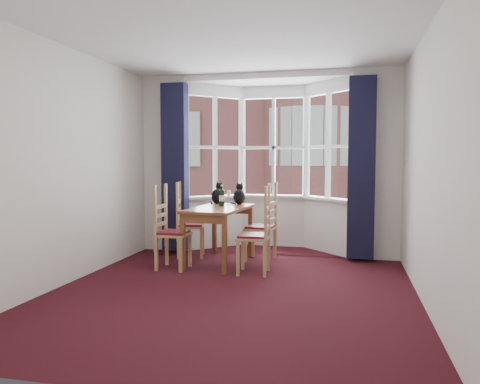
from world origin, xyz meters
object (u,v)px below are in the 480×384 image
(chair_left_far, at_px, (185,226))
(cat_right, at_px, (239,196))
(chair_right_near, at_px, (260,237))
(cat_left, at_px, (218,195))
(dining_table, at_px, (219,215))
(chair_left_near, at_px, (167,234))
(wine_bottle, at_px, (222,197))
(candle_short, at_px, (229,193))
(chair_right_far, at_px, (266,229))
(candle_tall, at_px, (219,193))

(chair_left_far, bearing_deg, cat_right, 15.24)
(chair_right_near, xyz_separation_m, cat_left, (-0.85, 1.00, 0.46))
(dining_table, height_order, chair_left_near, chair_left_near)
(chair_left_far, height_order, wine_bottle, wine_bottle)
(cat_left, distance_m, candle_short, 0.64)
(chair_right_far, bearing_deg, cat_left, 164.63)
(cat_left, bearing_deg, candle_short, 88.88)
(chair_left_near, height_order, cat_left, cat_left)
(chair_left_far, height_order, cat_left, cat_left)
(chair_right_far, bearing_deg, candle_tall, 138.92)
(dining_table, xyz_separation_m, chair_right_near, (0.68, -0.47, -0.21))
(chair_left_near, relative_size, cat_right, 2.71)
(chair_right_near, relative_size, chair_right_far, 1.00)
(candle_short, bearing_deg, chair_right_far, -47.70)
(chair_right_near, xyz_separation_m, candle_tall, (-1.01, 1.61, 0.45))
(candle_tall, bearing_deg, chair_left_far, -109.88)
(chair_right_near, relative_size, candle_short, 10.25)
(chair_left_near, height_order, chair_right_near, same)
(chair_left_near, relative_size, chair_right_near, 1.00)
(dining_table, relative_size, cat_left, 3.84)
(cat_right, distance_m, candle_tall, 0.79)
(dining_table, bearing_deg, wine_bottle, 90.58)
(chair_left_near, bearing_deg, cat_left, 66.21)
(chair_right_far, distance_m, candle_tall, 1.34)
(chair_left_far, distance_m, candle_short, 1.08)
(cat_left, relative_size, wine_bottle, 1.12)
(chair_left_near, xyz_separation_m, chair_left_far, (-0.02, 0.77, 0.00))
(wine_bottle, relative_size, candle_short, 3.44)
(chair_right_near, distance_m, cat_left, 1.39)
(candle_tall, bearing_deg, chair_right_near, -57.92)
(dining_table, xyz_separation_m, chair_left_far, (-0.62, 0.31, -0.21))
(chair_left_near, distance_m, cat_right, 1.33)
(chair_right_far, height_order, wine_bottle, wine_bottle)
(dining_table, relative_size, candle_short, 14.83)
(cat_left, bearing_deg, candle_tall, 104.40)
(chair_right_near, relative_size, cat_left, 2.66)
(dining_table, relative_size, chair_left_far, 1.45)
(cat_left, bearing_deg, wine_bottle, -65.77)
(chair_right_far, height_order, candle_tall, candle_tall)
(chair_left_far, distance_m, cat_right, 0.94)
(cat_right, xyz_separation_m, candle_short, (-0.33, 0.64, -0.01))
(chair_right_near, xyz_separation_m, chair_right_far, (-0.06, 0.78, 0.00))
(cat_left, relative_size, cat_right, 1.02)
(chair_left_near, distance_m, cat_left, 1.17)
(chair_right_far, bearing_deg, chair_right_near, -85.83)
(dining_table, distance_m, cat_left, 0.61)
(chair_left_far, bearing_deg, chair_left_near, -88.37)
(chair_right_far, bearing_deg, candle_short, 132.30)
(chair_right_near, relative_size, candle_tall, 8.71)
(dining_table, height_order, candle_short, candle_short)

